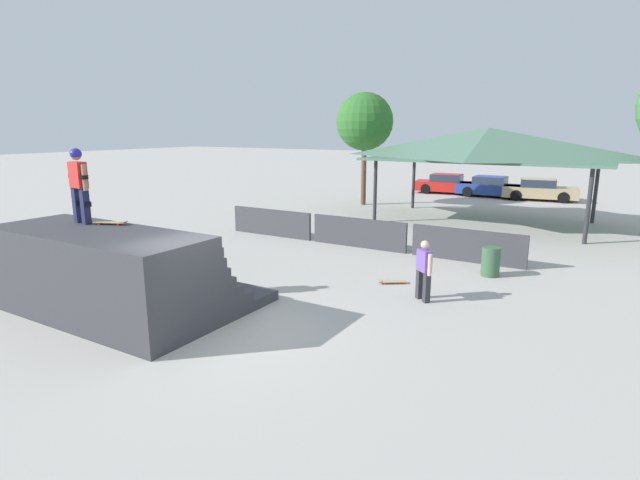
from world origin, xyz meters
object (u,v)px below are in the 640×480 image
(parked_car_red, at_px, (448,184))
(parked_car_blue, at_px, (491,187))
(skateboard_on_ground, at_px, (391,282))
(skateboard_on_deck, at_px, (111,222))
(bystander_walking, at_px, (424,267))
(parked_car_tan, at_px, (539,190))
(tree_beside_pavilion, at_px, (365,122))
(skater_on_deck, at_px, (79,181))
(trash_bin, at_px, (491,262))

(parked_car_red, relative_size, parked_car_blue, 1.04)
(skateboard_on_ground, bearing_deg, parked_car_red, -111.19)
(skateboard_on_deck, xyz_separation_m, bystander_walking, (6.20, 4.14, -1.19))
(parked_car_blue, xyz_separation_m, parked_car_tan, (2.81, -0.12, 0.00))
(tree_beside_pavilion, height_order, parked_car_red, tree_beside_pavilion)
(skater_on_deck, distance_m, skateboard_on_ground, 8.30)
(skateboard_on_deck, bearing_deg, trash_bin, 22.67)
(skateboard_on_ground, xyz_separation_m, parked_car_tan, (1.03, 19.73, 0.54))
(skater_on_deck, distance_m, trash_bin, 11.12)
(bystander_walking, bearing_deg, tree_beside_pavilion, -19.81)
(bystander_walking, height_order, parked_car_red, bystander_walking)
(skateboard_on_ground, xyz_separation_m, parked_car_red, (-4.59, 20.00, 0.54))
(skater_on_deck, xyz_separation_m, parked_car_red, (1.13, 25.24, -2.40))
(bystander_walking, distance_m, parked_car_tan, 20.60)
(skateboard_on_deck, distance_m, skateboard_on_ground, 7.35)
(skater_on_deck, relative_size, parked_car_blue, 0.43)
(tree_beside_pavilion, distance_m, parked_car_red, 8.63)
(parked_car_red, bearing_deg, skateboard_on_ground, -82.44)
(skater_on_deck, height_order, skateboard_on_ground, skater_on_deck)
(skateboard_on_deck, height_order, skateboard_on_ground, skateboard_on_deck)
(trash_bin, distance_m, parked_car_blue, 18.11)
(skateboard_on_ground, bearing_deg, parked_car_blue, -118.99)
(skater_on_deck, relative_size, parked_car_red, 0.41)
(skateboard_on_deck, bearing_deg, parked_car_tan, 53.88)
(bystander_walking, relative_size, parked_car_blue, 0.37)
(skater_on_deck, distance_m, tree_beside_pavilion, 18.12)
(skateboard_on_ground, distance_m, parked_car_blue, 19.93)
(skateboard_on_deck, bearing_deg, bystander_walking, 11.26)
(skateboard_on_ground, distance_m, trash_bin, 3.08)
(skateboard_on_deck, bearing_deg, parked_car_blue, 60.20)
(tree_beside_pavilion, distance_m, parked_car_tan, 11.45)
(skater_on_deck, relative_size, skateboard_on_deck, 2.20)
(bystander_walking, relative_size, skateboard_on_ground, 1.99)
(skateboard_on_deck, height_order, tree_beside_pavilion, tree_beside_pavilion)
(trash_bin, xyz_separation_m, parked_car_tan, (-1.13, 17.56, 0.18))
(bystander_walking, xyz_separation_m, trash_bin, (0.95, 3.04, -0.42))
(skater_on_deck, bearing_deg, skateboard_on_deck, 23.93)
(bystander_walking, bearing_deg, trash_bin, -68.70)
(skateboard_on_ground, xyz_separation_m, trash_bin, (2.15, 2.17, 0.37))
(skater_on_deck, height_order, trash_bin, skater_on_deck)
(parked_car_red, height_order, parked_car_blue, same)
(skateboard_on_ground, xyz_separation_m, parked_car_blue, (-1.78, 19.85, 0.54))
(skateboard_on_ground, bearing_deg, skateboard_on_deck, 10.92)
(skateboard_on_ground, bearing_deg, trash_bin, -168.89)
(bystander_walking, xyz_separation_m, parked_car_red, (-5.80, 20.87, -0.25))
(skateboard_on_deck, xyz_separation_m, parked_car_red, (0.41, 25.01, -1.44))
(trash_bin, bearing_deg, skateboard_on_deck, -134.90)
(skater_on_deck, relative_size, trash_bin, 2.07)
(parked_car_tan, bearing_deg, parked_car_red, 169.00)
(skateboard_on_deck, bearing_deg, skater_on_deck, 175.36)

